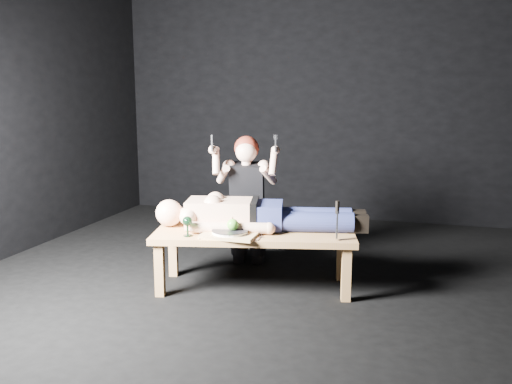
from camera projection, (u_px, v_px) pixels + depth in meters
The scene contains 13 objects.
ground at pixel (269, 284), 4.35m from camera, with size 5.00×5.00×0.00m, color black.
back_wall at pixel (325, 92), 6.44m from camera, with size 5.00×5.00×0.00m, color black.
table at pixel (254, 260), 4.24m from camera, with size 1.53×0.57×0.45m, color #A8734E.
lying_man at pixel (261, 211), 4.28m from camera, with size 1.58×0.48×0.27m, color tan, non-canonical shape.
kneeling_woman at pixel (248, 199), 4.76m from camera, with size 0.63×0.70×1.18m, color black, non-canonical shape.
serving_tray at pixel (230, 235), 4.06m from camera, with size 0.40×0.29×0.02m, color tan.
plate at pixel (230, 232), 4.05m from camera, with size 0.27×0.27×0.02m, color white.
apple at pixel (233, 225), 4.05m from camera, with size 0.09×0.09×0.09m, color #4EA229.
goblet at pixel (187, 226), 4.05m from camera, with size 0.07×0.07×0.15m, color black, non-canonical shape.
fork_flat at pixel (200, 236), 4.05m from camera, with size 0.01×0.16×0.01m, color #B2B2B7.
knife_flat at pixel (259, 238), 4.01m from camera, with size 0.01×0.16×0.01m, color #B2B2B7.
spoon_flat at pixel (258, 235), 4.08m from camera, with size 0.01×0.16×0.01m, color #B2B2B7.
carving_knife at pixel (337, 221), 3.92m from camera, with size 0.04×0.04×0.29m, color #B2B2B7, non-canonical shape.
Camera 1 is at (1.08, -4.01, 1.51)m, focal length 38.38 mm.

